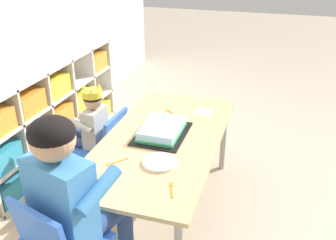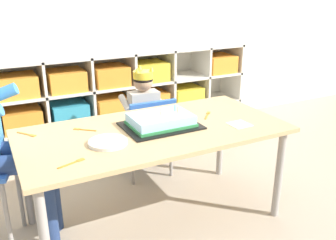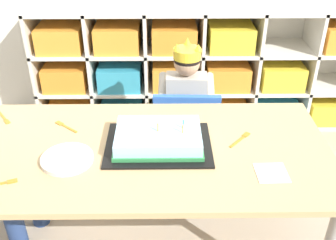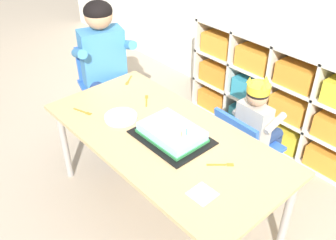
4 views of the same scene
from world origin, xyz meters
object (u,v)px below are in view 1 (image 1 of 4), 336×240
(fork_scattered_mid_table, at_px, (81,188))
(child_with_crown, at_px, (90,124))
(paper_plate_stack, at_px, (160,162))
(fork_near_child_seat, at_px, (171,112))
(birthday_cake_on_tray, at_px, (162,130))
(fork_beside_plate_stack, at_px, (116,162))
(activity_table, at_px, (162,146))
(adult_helper_seated, at_px, (73,194))
(classroom_chair_blue, at_px, (105,143))
(fork_near_cake_tray, at_px, (172,189))

(fork_scattered_mid_table, bearing_deg, child_with_crown, -101.64)
(child_with_crown, bearing_deg, paper_plate_stack, 57.59)
(fork_near_child_seat, bearing_deg, fork_scattered_mid_table, -58.19)
(birthday_cake_on_tray, distance_m, fork_beside_plate_stack, 0.43)
(activity_table, relative_size, adult_helper_seated, 1.33)
(activity_table, bearing_deg, birthday_cake_on_tray, 19.72)
(classroom_chair_blue, distance_m, paper_plate_stack, 0.80)
(classroom_chair_blue, bearing_deg, birthday_cake_on_tray, 76.62)
(paper_plate_stack, relative_size, fork_scattered_mid_table, 1.76)
(child_with_crown, xyz_separation_m, adult_helper_seated, (-0.99, -0.45, 0.19))
(birthday_cake_on_tray, distance_m, fork_near_cake_tray, 0.59)
(child_with_crown, distance_m, paper_plate_stack, 0.85)
(adult_helper_seated, distance_m, fork_beside_plate_stack, 0.46)
(fork_near_cake_tray, xyz_separation_m, fork_near_child_seat, (0.88, 0.27, 0.00))
(paper_plate_stack, bearing_deg, classroom_chair_blue, 50.96)
(activity_table, xyz_separation_m, child_with_crown, (0.19, 0.62, -0.03))
(classroom_chair_blue, height_order, child_with_crown, child_with_crown)
(classroom_chair_blue, bearing_deg, adult_helper_seated, 21.56)
(birthday_cake_on_tray, height_order, fork_near_child_seat, birthday_cake_on_tray)
(fork_scattered_mid_table, bearing_deg, fork_near_cake_tray, 160.06)
(activity_table, height_order, fork_scattered_mid_table, fork_scattered_mid_table)
(classroom_chair_blue, bearing_deg, fork_near_cake_tray, 48.72)
(child_with_crown, height_order, fork_beside_plate_stack, child_with_crown)
(classroom_chair_blue, height_order, fork_near_child_seat, classroom_chair_blue)
(fork_near_cake_tray, distance_m, fork_beside_plate_stack, 0.40)
(adult_helper_seated, bearing_deg, paper_plate_stack, -99.05)
(activity_table, distance_m, fork_near_child_seat, 0.39)
(child_with_crown, xyz_separation_m, fork_near_child_seat, (0.19, -0.56, 0.09))
(birthday_cake_on_tray, relative_size, fork_near_child_seat, 3.69)
(fork_beside_plate_stack, bearing_deg, adult_helper_seated, -140.50)
(activity_table, distance_m, birthday_cake_on_tray, 0.10)
(paper_plate_stack, height_order, fork_scattered_mid_table, paper_plate_stack)
(paper_plate_stack, distance_m, fork_near_child_seat, 0.69)
(classroom_chair_blue, distance_m, fork_near_cake_tray, 1.02)
(paper_plate_stack, height_order, fork_near_cake_tray, paper_plate_stack)
(fork_near_cake_tray, height_order, fork_beside_plate_stack, same)
(child_with_crown, relative_size, adult_helper_seated, 0.74)
(activity_table, relative_size, fork_beside_plate_stack, 13.07)
(adult_helper_seated, relative_size, birthday_cake_on_tray, 2.63)
(adult_helper_seated, bearing_deg, fork_near_cake_tray, -124.44)
(fork_near_child_seat, bearing_deg, child_with_crown, -119.57)
(fork_scattered_mid_table, bearing_deg, fork_beside_plate_stack, -140.46)
(fork_scattered_mid_table, bearing_deg, adult_helper_seated, 74.24)
(fork_near_cake_tray, distance_m, fork_near_child_seat, 0.92)
(fork_near_child_seat, bearing_deg, classroom_chair_blue, -115.10)
(fork_near_child_seat, relative_size, fork_beside_plate_stack, 1.01)
(fork_scattered_mid_table, bearing_deg, paper_plate_stack, -169.21)
(adult_helper_seated, bearing_deg, classroom_chair_blue, -54.12)
(adult_helper_seated, distance_m, fork_near_child_seat, 1.20)
(fork_beside_plate_stack, bearing_deg, paper_plate_stack, -36.38)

